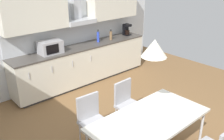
{
  "coord_description": "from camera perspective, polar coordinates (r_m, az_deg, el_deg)",
  "views": [
    {
      "loc": [
        -2.45,
        -2.32,
        2.65
      ],
      "look_at": [
        0.2,
        0.64,
        1.0
      ],
      "focal_mm": 40.0,
      "sensor_mm": 36.0,
      "label": 1
    }
  ],
  "objects": [
    {
      "name": "chair_far_right",
      "position": [
        4.3,
        3.39,
        -7.0
      ],
      "size": [
        0.42,
        0.42,
        0.87
      ],
      "color": "#B2B2B7",
      "rests_on": "ground_plane"
    },
    {
      "name": "wall_back",
      "position": [
        5.76,
        -15.5,
        8.27
      ],
      "size": [
        6.59,
        0.1,
        2.62
      ],
      "primitive_type": "cube",
      "color": "silver",
      "rests_on": "ground_plane"
    },
    {
      "name": "backsplash_tile",
      "position": [
        6.13,
        -8.31,
        8.19
      ],
      "size": [
        3.53,
        0.02,
        0.46
      ],
      "primitive_type": "cube",
      "color": "silver",
      "rests_on": "kitchen_counter"
    },
    {
      "name": "bottle_brown",
      "position": [
        6.4,
        -0.27,
        7.93
      ],
      "size": [
        0.07,
        0.07,
        0.26
      ],
      "color": "brown",
      "rests_on": "kitchen_counter"
    },
    {
      "name": "upper_wall_cabinets",
      "position": [
        5.88,
        -7.78,
        13.84
      ],
      "size": [
        3.53,
        0.4,
        0.73
      ],
      "color": "silver"
    },
    {
      "name": "kitchen_counter",
      "position": [
        6.12,
        -6.49,
        1.46
      ],
      "size": [
        3.55,
        0.61,
        0.92
      ],
      "color": "#333333",
      "rests_on": "ground_plane"
    },
    {
      "name": "ground_plane",
      "position": [
        4.3,
        3.88,
        -15.75
      ],
      "size": [
        8.24,
        7.97,
        0.02
      ],
      "primitive_type": "cube",
      "color": "brown"
    },
    {
      "name": "microwave",
      "position": [
        5.51,
        -13.93,
        5.11
      ],
      "size": [
        0.48,
        0.35,
        0.28
      ],
      "color": "#ADADB2",
      "rests_on": "kitchen_counter"
    },
    {
      "name": "pendant_lamp",
      "position": [
        3.06,
        9.66,
        4.94
      ],
      "size": [
        0.32,
        0.32,
        0.22
      ],
      "primitive_type": "cone",
      "color": "silver"
    },
    {
      "name": "coffee_maker",
      "position": [
        6.86,
        3.31,
        9.22
      ],
      "size": [
        0.18,
        0.19,
        0.3
      ],
      "color": "black",
      "rests_on": "kitchen_counter"
    },
    {
      "name": "bottle_blue",
      "position": [
        6.2,
        -3.2,
        7.61
      ],
      "size": [
        0.06,
        0.06,
        0.31
      ],
      "color": "blue",
      "rests_on": "kitchen_counter"
    },
    {
      "name": "dining_table",
      "position": [
        3.51,
        8.55,
        -11.42
      ],
      "size": [
        1.69,
        0.86,
        0.75
      ],
      "color": "silver",
      "rests_on": "ground_plane"
    },
    {
      "name": "chair_far_left",
      "position": [
        3.88,
        -4.66,
        -10.65
      ],
      "size": [
        0.42,
        0.42,
        0.87
      ],
      "color": "#B2B2B7",
      "rests_on": "ground_plane"
    }
  ]
}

